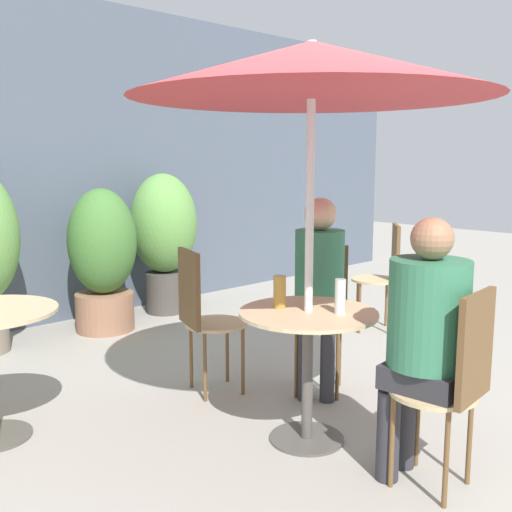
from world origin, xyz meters
The scene contains 14 objects.
ground_plane centered at (0.00, 0.00, 0.00)m, with size 20.00×20.00×0.00m, color #9E998E.
storefront_wall centered at (0.00, 3.45, 1.50)m, with size 10.00×0.06×3.00m.
cafe_table_near centered at (-0.19, 0.18, 0.55)m, with size 0.74×0.74×0.72m.
bistro_chair_0 centered at (-0.12, -0.63, 0.57)m, with size 0.40×0.41×0.96m.
bistro_chair_1 centered at (0.47, 0.65, 0.57)m, with size 0.46×0.45×0.96m.
bistro_chair_3 centered at (-0.18, 1.09, 0.57)m, with size 0.44×0.43×0.96m.
bistro_chair_4 centered at (1.94, 1.13, 0.57)m, with size 0.46×0.46×0.96m.
seated_person_0 centered at (-0.13, -0.47, 0.75)m, with size 0.37×0.39×1.26m.
seated_person_1 centered at (0.35, 0.56, 0.77)m, with size 0.40×0.39×1.28m.
beer_glass_0 centered at (-0.25, 0.34, 0.81)m, with size 0.07×0.07×0.18m.
beer_glass_1 centered at (-0.11, 0.03, 0.81)m, with size 0.06×0.06×0.18m.
potted_plant_1 centered at (0.12, 2.87, 0.67)m, with size 0.60×0.60×1.27m.
potted_plant_2 centered at (0.89, 3.03, 0.81)m, with size 0.66×0.66×1.39m.
umbrella centered at (-0.19, 0.18, 1.95)m, with size 1.84×1.84×2.10m.
Camera 1 is at (-2.52, -1.85, 1.51)m, focal length 42.00 mm.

